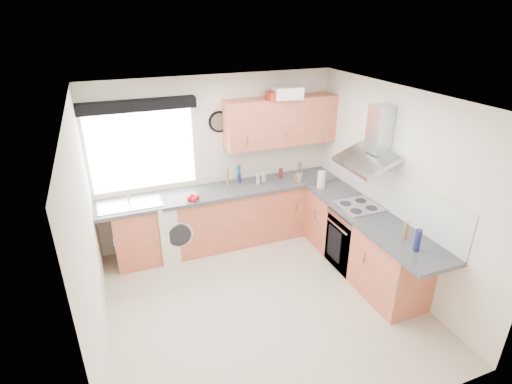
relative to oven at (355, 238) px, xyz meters
name	(u,v)px	position (x,y,z in m)	size (l,w,h in m)	color
ground_plane	(262,302)	(-1.50, -0.30, -0.42)	(3.60, 3.60, 0.00)	beige
ceiling	(264,100)	(-1.50, -0.30, 2.08)	(3.60, 3.60, 0.02)	white
wall_back	(217,161)	(-1.50, 1.50, 0.82)	(3.60, 0.02, 2.50)	silver
wall_front	(358,320)	(-1.50, -2.10, 0.82)	(3.60, 0.02, 2.50)	silver
wall_left	(89,245)	(-3.30, -0.30, 0.82)	(0.02, 3.60, 2.50)	silver
wall_right	(395,189)	(0.30, -0.30, 0.82)	(0.02, 3.60, 2.50)	silver
window	(143,150)	(-2.55, 1.49, 1.12)	(1.40, 0.02, 1.10)	silver
window_blind	(138,105)	(-2.55, 1.40, 1.76)	(1.50, 0.18, 0.14)	black
splashback	(379,185)	(0.29, 0.00, 0.75)	(0.01, 3.00, 0.54)	white
base_cab_back	(218,219)	(-1.60, 1.21, 0.01)	(3.00, 0.58, 0.86)	#B1543B
base_cab_corner	(312,202)	(0.00, 1.20, 0.01)	(0.60, 0.60, 0.86)	#B1543B
base_cab_right	(362,243)	(0.01, -0.15, 0.01)	(0.58, 2.10, 0.86)	#B1543B
worktop_back	(224,191)	(-1.50, 1.20, 0.46)	(3.60, 0.62, 0.05)	#36373B
worktop_right	(372,218)	(0.00, -0.30, 0.46)	(0.62, 2.42, 0.05)	#36373B
sink	(129,201)	(-2.83, 1.20, 0.52)	(0.84, 0.46, 0.10)	#ADB3BA
oven	(355,238)	(0.00, 0.00, 0.00)	(0.56, 0.58, 0.85)	black
hob_plate	(358,206)	(0.00, 0.00, 0.49)	(0.52, 0.52, 0.01)	#ADB3BA
extractor_hood	(372,144)	(0.10, 0.00, 1.34)	(0.52, 0.78, 0.66)	#ADB3BA
upper_cabinets	(281,121)	(-0.55, 1.32, 1.38)	(1.70, 0.35, 0.70)	#B1543B
washing_machine	(175,225)	(-2.25, 1.22, 0.02)	(0.61, 0.59, 0.90)	silver
wall_clock	(220,122)	(-1.45, 1.46, 1.42)	(0.31, 0.31, 0.04)	black
casserole	(287,93)	(-0.51, 1.22, 1.81)	(0.40, 0.29, 0.17)	silver
storage_box	(276,96)	(-0.69, 1.22, 1.78)	(0.24, 0.20, 0.11)	#9F2418
utensil_pot	(299,178)	(-0.35, 1.05, 0.55)	(0.09, 0.09, 0.13)	gray
kitchen_roll	(321,180)	(-0.15, 0.73, 0.61)	(0.12, 0.12, 0.25)	silver
tomato_cluster	(193,198)	(-2.00, 1.00, 0.52)	(0.15, 0.15, 0.07)	red
jar_0	(258,179)	(-0.97, 1.17, 0.57)	(0.05, 0.05, 0.17)	#A89B8F
jar_1	(265,177)	(-0.82, 1.29, 0.54)	(0.04, 0.04, 0.11)	maroon
jar_2	(264,176)	(-0.85, 1.25, 0.57)	(0.07, 0.07, 0.17)	#A39B8B
jar_3	(239,173)	(-1.20, 1.40, 0.61)	(0.05, 0.05, 0.26)	#1C4E8A
jar_4	(227,177)	(-1.39, 1.35, 0.61)	(0.04, 0.04, 0.25)	olive
jar_5	(281,173)	(-0.54, 1.30, 0.56)	(0.06, 0.06, 0.15)	maroon
jar_6	(296,179)	(-0.39, 1.06, 0.54)	(0.07, 0.07, 0.10)	brown
jar_7	(239,178)	(-1.20, 1.37, 0.55)	(0.05, 0.05, 0.12)	navy
bottle_0	(418,240)	(-0.04, -1.12, 0.61)	(0.07, 0.07, 0.26)	navy
bottle_1	(406,230)	(0.02, -0.87, 0.59)	(0.05, 0.05, 0.20)	olive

